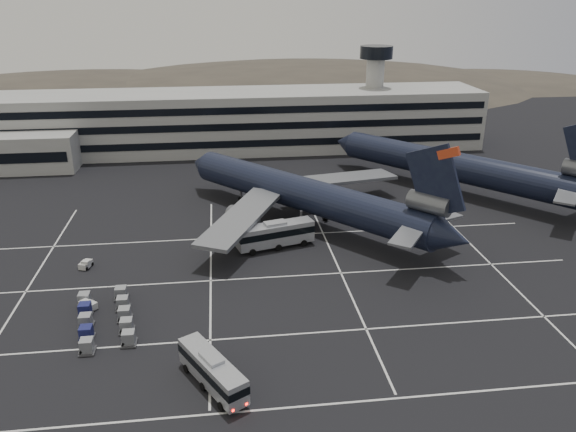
# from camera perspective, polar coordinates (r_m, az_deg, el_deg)

# --- Properties ---
(ground) EXTENTS (260.00, 260.00, 0.00)m
(ground) POSITION_cam_1_polar(r_m,az_deg,el_deg) (73.79, -3.17, -7.79)
(ground) COLOR black
(ground) RESTS_ON ground
(lane_markings) EXTENTS (90.00, 55.62, 0.01)m
(lane_markings) POSITION_cam_1_polar(r_m,az_deg,el_deg) (74.47, -2.48, -7.47)
(lane_markings) COLOR silver
(lane_markings) RESTS_ON ground
(terminal) EXTENTS (125.00, 26.00, 24.00)m
(terminal) POSITION_cam_1_polar(r_m,az_deg,el_deg) (138.32, -6.62, 9.46)
(terminal) COLOR gray
(terminal) RESTS_ON ground
(hills) EXTENTS (352.00, 180.00, 44.00)m
(hills) POSITION_cam_1_polar(r_m,az_deg,el_deg) (239.96, -1.73, 10.28)
(hills) COLOR #38332B
(hills) RESTS_ON ground
(trijet_main) EXTENTS (42.49, 46.80, 18.08)m
(trijet_main) POSITION_cam_1_polar(r_m,az_deg,el_deg) (92.56, 1.95, 2.18)
(trijet_main) COLOR black
(trijet_main) RESTS_ON ground
(trijet_far) EXTENTS (41.85, 47.44, 18.08)m
(trijet_far) POSITION_cam_1_polar(r_m,az_deg,el_deg) (112.09, 16.96, 4.88)
(trijet_far) COLOR black
(trijet_far) RESTS_ON ground
(bus_near) EXTENTS (7.03, 9.95, 3.57)m
(bus_near) POSITION_cam_1_polar(r_m,az_deg,el_deg) (57.62, -7.70, -15.21)
(bus_near) COLOR gray
(bus_near) RESTS_ON ground
(bus_far) EXTENTS (12.26, 5.89, 4.22)m
(bus_far) POSITION_cam_1_polar(r_m,az_deg,el_deg) (85.06, -1.30, -1.79)
(bus_far) COLOR gray
(bus_far) RESTS_ON ground
(tug_a) EXTENTS (1.85, 2.33, 1.32)m
(tug_a) POSITION_cam_1_polar(r_m,az_deg,el_deg) (84.59, -19.89, -4.63)
(tug_a) COLOR #B8B8B3
(tug_a) RESTS_ON ground
(tug_b) EXTENTS (2.43, 2.33, 1.36)m
(tug_b) POSITION_cam_1_polar(r_m,az_deg,el_deg) (74.13, -19.57, -8.48)
(tug_b) COLOR #B8B8B3
(tug_b) RESTS_ON ground
(uld_cluster) EXTENTS (8.69, 13.53, 1.63)m
(uld_cluster) POSITION_cam_1_polar(r_m,az_deg,el_deg) (70.47, -18.06, -9.77)
(uld_cluster) COLOR #2D2D30
(uld_cluster) RESTS_ON ground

